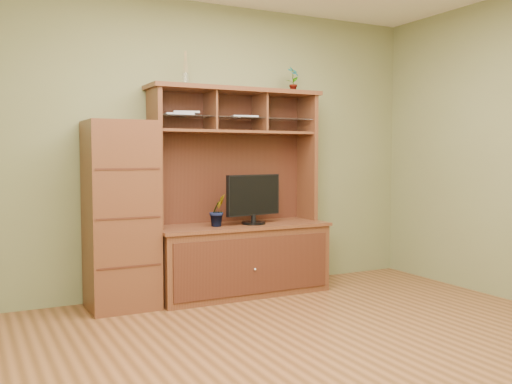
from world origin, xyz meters
TOP-DOWN VIEW (x-y plane):
  - room at (0.00, 0.00)m, footprint 4.54×4.04m
  - media_hutch at (0.22, 1.73)m, footprint 1.66×0.61m
  - monitor at (0.33, 1.65)m, footprint 0.57×0.22m
  - orchid_plant at (-0.03, 1.65)m, footprint 0.19×0.17m
  - top_plant at (0.84, 1.80)m, footprint 0.15×0.13m
  - reed_diffuser at (-0.27, 1.80)m, footprint 0.06×0.06m
  - magazines at (-0.11, 1.80)m, footprint 0.91×0.23m
  - side_cabinet at (-0.88, 1.73)m, footprint 0.56×0.51m

SIDE VIEW (x-z plane):
  - media_hutch at x=0.22m, z-range -0.43..1.47m
  - side_cabinet at x=-0.88m, z-range 0.00..1.57m
  - orchid_plant at x=-0.03m, z-range 0.65..0.94m
  - monitor at x=0.33m, z-range 0.66..1.12m
  - room at x=0.00m, z-range -0.02..2.72m
  - magazines at x=-0.11m, z-range 1.63..1.67m
  - reed_diffuser at x=-0.27m, z-range 1.87..2.17m
  - top_plant at x=0.84m, z-range 1.90..2.15m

